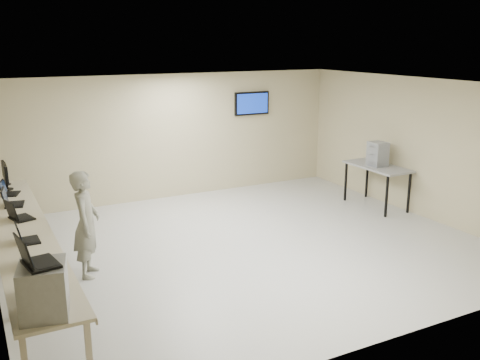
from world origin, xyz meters
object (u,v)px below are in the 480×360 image
workbench (23,234)px  side_table (377,169)px  equipment_box (44,290)px  soldier (86,224)px

workbench → side_table: (7.19, 0.74, 0.01)m
equipment_box → soldier: soldier is taller
equipment_box → soldier: bearing=82.9°
workbench → equipment_box: equipment_box is taller
side_table → soldier: bearing=-173.7°
soldier → side_table: soldier is taller
soldier → side_table: 6.33m
equipment_box → workbench: bearing=100.8°
workbench → soldier: 0.89m
workbench → side_table: size_ratio=3.96×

